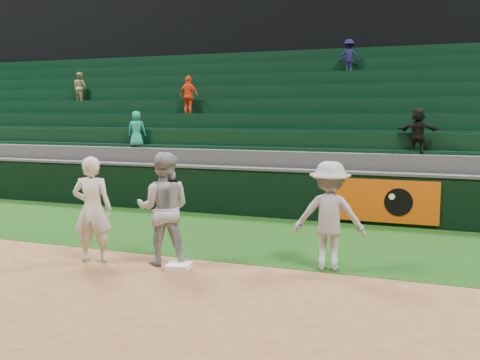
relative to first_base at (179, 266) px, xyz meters
name	(u,v)px	position (x,y,z in m)	size (l,w,h in m)	color
ground	(164,272)	(-0.14, -0.28, -0.04)	(70.00, 70.00, 0.00)	brown
foul_grass	(229,234)	(-0.14, 2.72, -0.04)	(36.00, 4.20, 0.01)	#10340D
upper_deck	(345,39)	(-0.14, 17.17, 5.96)	(40.00, 12.00, 12.00)	black
first_base	(179,266)	(0.00, 0.00, 0.00)	(0.39, 0.39, 0.09)	white
first_baseman	(92,209)	(-1.63, -0.11, 0.90)	(0.69, 0.45, 1.88)	silver
baserunner	(164,209)	(-0.37, 0.19, 0.94)	(0.95, 0.74, 1.96)	#999BA3
base_coach	(329,216)	(2.40, 0.82, 0.88)	(1.18, 0.68, 1.83)	#989BA5
field_wall	(262,192)	(-0.11, 4.92, 0.59)	(36.00, 0.45, 1.25)	black
stadium_seating	(298,143)	(-0.14, 8.69, 1.66)	(36.00, 5.95, 4.99)	#3C3C3F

